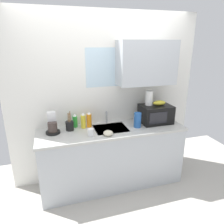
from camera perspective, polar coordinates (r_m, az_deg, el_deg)
kitchen_wall_assembly at (r=3.15m, az=0.18°, el=5.44°), size 2.86×0.42×2.50m
counter_unit at (r=3.18m, az=-0.01°, el=-11.90°), size 2.09×0.63×0.90m
sink_faucet at (r=3.16m, az=-1.50°, el=-1.41°), size 0.03×0.03×0.19m
microwave at (r=3.23m, az=11.82°, el=-0.52°), size 0.46×0.35×0.27m
banana_bunch at (r=3.21m, az=12.80°, el=2.45°), size 0.20×0.11×0.07m
paper_towel_roll at (r=3.16m, az=10.08°, el=3.80°), size 0.11×0.11×0.22m
coffee_maker at (r=2.93m, az=-15.96°, el=-3.51°), size 0.19×0.21×0.28m
dish_soap_bottle_orange at (r=3.03m, az=-6.26°, el=-2.11°), size 0.07×0.07×0.23m
dish_soap_bottle_yellow at (r=3.00m, az=-7.85°, el=-2.39°), size 0.07×0.07×0.23m
dish_soap_bottle_green at (r=3.05m, az=-10.06°, el=-2.40°), size 0.07×0.07×0.20m
cereal_canister at (r=3.02m, az=6.98°, el=-2.20°), size 0.10×0.10×0.22m
mug_white at (r=2.76m, az=-5.81°, el=-5.51°), size 0.08×0.08×0.09m
utensil_crock at (r=2.96m, az=-11.46°, el=-3.63°), size 0.11×0.11×0.27m
small_bowl at (r=2.76m, az=-1.05°, el=-5.76°), size 0.13×0.13×0.06m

